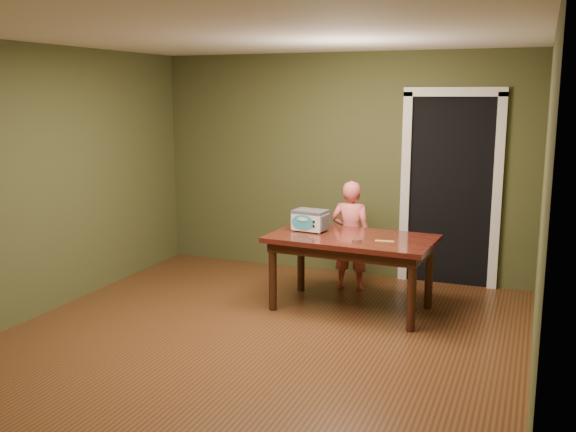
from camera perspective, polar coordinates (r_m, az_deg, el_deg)
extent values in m
plane|color=brown|center=(5.65, -3.23, -11.35)|extent=(5.00, 5.00, 0.00)
cube|color=#434725|center=(7.62, 4.58, 4.54)|extent=(4.50, 0.02, 2.60)
cube|color=#434725|center=(3.26, -22.25, -4.87)|extent=(4.50, 0.02, 2.60)
cube|color=#434725|center=(6.57, -21.51, 2.79)|extent=(0.02, 5.00, 2.60)
cube|color=#434725|center=(4.82, 21.69, 0.08)|extent=(0.02, 5.00, 2.60)
cube|color=white|center=(5.25, -3.54, 15.91)|extent=(4.50, 5.00, 0.02)
cube|color=black|center=(7.68, 14.54, 2.39)|extent=(0.90, 0.60, 2.10)
cube|color=black|center=(7.37, 14.23, 2.06)|extent=(0.90, 0.02, 2.10)
cube|color=white|center=(7.43, 10.39, 2.29)|extent=(0.10, 0.06, 2.20)
cube|color=white|center=(7.31, 18.10, 1.79)|extent=(0.10, 0.06, 2.20)
cube|color=white|center=(7.27, 14.62, 10.64)|extent=(1.10, 0.06, 0.10)
cube|color=#33120B|center=(6.35, 5.70, -2.02)|extent=(1.65, 0.99, 0.05)
cube|color=black|center=(6.37, 5.69, -2.68)|extent=(1.52, 0.86, 0.10)
cylinder|color=black|center=(6.39, -1.37, -5.36)|extent=(0.08, 0.08, 0.70)
cylinder|color=black|center=(7.01, 1.17, -3.90)|extent=(0.08, 0.08, 0.70)
cylinder|color=black|center=(5.94, 10.94, -6.85)|extent=(0.08, 0.08, 0.70)
cylinder|color=black|center=(6.59, 12.43, -5.12)|extent=(0.08, 0.08, 0.70)
cylinder|color=#4C4F54|center=(6.55, 0.60, -1.29)|extent=(0.02, 0.02, 0.01)
cylinder|color=#4C4F54|center=(6.70, 1.29, -1.01)|extent=(0.02, 0.02, 0.01)
cylinder|color=#4C4F54|center=(6.43, 2.72, -1.52)|extent=(0.02, 0.02, 0.01)
cylinder|color=#4C4F54|center=(6.59, 3.36, -1.23)|extent=(0.02, 0.02, 0.01)
cube|color=white|center=(6.55, 1.99, -0.42)|extent=(0.35, 0.26, 0.18)
cube|color=#4C4F54|center=(6.53, 2.00, 0.42)|extent=(0.35, 0.27, 0.03)
cube|color=#4C4F54|center=(6.62, 0.68, -0.29)|extent=(0.04, 0.21, 0.14)
cube|color=#4C4F54|center=(6.48, 3.33, -0.56)|extent=(0.04, 0.21, 0.14)
ellipsoid|color=teal|center=(6.45, 1.31, -0.58)|extent=(0.24, 0.03, 0.15)
cylinder|color=black|center=(6.40, 2.30, -0.51)|extent=(0.02, 0.01, 0.02)
cylinder|color=black|center=(6.40, 2.30, -0.92)|extent=(0.02, 0.01, 0.02)
cylinder|color=silver|center=(6.14, 6.14, -2.15)|extent=(0.10, 0.10, 0.02)
cylinder|color=#50321A|center=(6.14, 6.14, -2.09)|extent=(0.09, 0.09, 0.01)
cube|color=#EED067|center=(6.17, 8.59, -2.21)|extent=(0.18, 0.04, 0.01)
imported|color=#EF6662|center=(7.04, 5.58, -1.74)|extent=(0.45, 0.31, 1.21)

